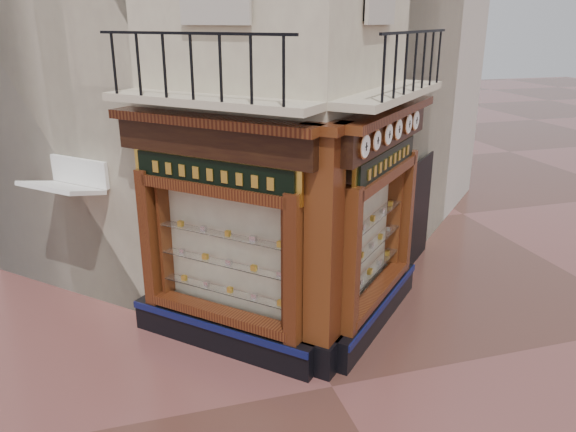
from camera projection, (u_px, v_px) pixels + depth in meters
name	position (u px, v px, depth m)	size (l,w,h in m)	color
ground	(332.00, 387.00, 8.61)	(80.00, 80.00, 0.00)	#4D2C24
neighbour_left	(121.00, 12.00, 13.93)	(8.00, 8.00, 11.00)	#B5AA9E
neighbour_right	(310.00, 13.00, 15.27)	(8.00, 8.00, 11.00)	#B5AA9E
shopfront_left	(218.00, 240.00, 9.00)	(2.86, 2.86, 3.98)	black
shopfront_right	(379.00, 223.00, 9.75)	(2.86, 2.86, 3.98)	black
corner_pilaster	(323.00, 258.00, 8.42)	(0.85, 0.85, 3.98)	black
balcony	(304.00, 96.00, 8.56)	(5.94, 2.97, 1.03)	beige
clock_a	(364.00, 146.00, 7.98)	(0.30, 0.30, 0.37)	#BC773E
clock_b	(376.00, 140.00, 8.38)	(0.27, 0.27, 0.33)	#BC773E
clock_c	(388.00, 134.00, 8.82)	(0.29, 0.29, 0.37)	#BC773E
clock_d	(397.00, 129.00, 9.24)	(0.30, 0.30, 0.37)	#BC773E
clock_e	(408.00, 124.00, 9.71)	(0.29, 0.29, 0.37)	#BC773E
clock_f	(415.00, 120.00, 10.07)	(0.30, 0.30, 0.38)	#BC773E
awning	(78.00, 310.00, 10.88)	(1.39, 0.84, 0.08)	white
signboard_left	(212.00, 174.00, 8.56)	(2.23, 2.23, 0.60)	gold
signboard_right	(387.00, 161.00, 9.35)	(2.04, 2.04, 0.55)	gold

